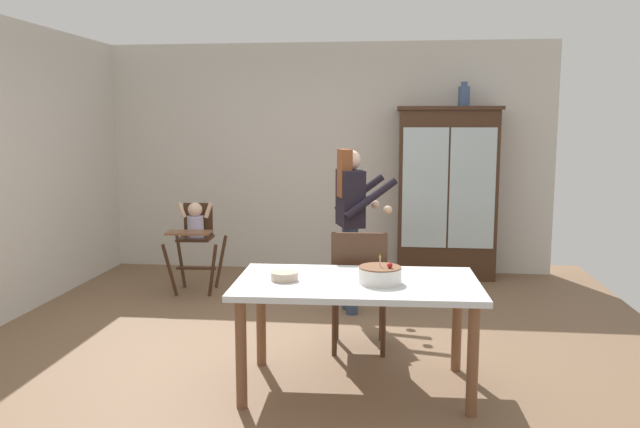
{
  "coord_description": "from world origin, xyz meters",
  "views": [
    {
      "loc": [
        0.79,
        -4.99,
        1.77
      ],
      "look_at": [
        0.15,
        0.7,
        0.95
      ],
      "focal_mm": 35.89,
      "sensor_mm": 36.0,
      "label": 1
    }
  ],
  "objects_px": {
    "china_cabinet": "(447,193)",
    "serving_bowl": "(284,276)",
    "high_chair_with_toddler": "(195,230)",
    "dining_table": "(357,294)",
    "ceramic_vase": "(464,96)",
    "adult_person": "(351,210)",
    "birthday_cake": "(380,275)",
    "dining_chair_far_side": "(359,283)"
  },
  "relations": [
    {
      "from": "high_chair_with_toddler",
      "to": "birthday_cake",
      "type": "distance_m",
      "value": 3.06
    },
    {
      "from": "ceramic_vase",
      "to": "adult_person",
      "type": "xyz_separation_m",
      "value": [
        -1.16,
        -1.51,
        -1.1
      ]
    },
    {
      "from": "china_cabinet",
      "to": "serving_bowl",
      "type": "relative_size",
      "value": 10.83
    },
    {
      "from": "dining_table",
      "to": "dining_chair_far_side",
      "type": "xyz_separation_m",
      "value": [
        -0.02,
        0.67,
        -0.09
      ]
    },
    {
      "from": "birthday_cake",
      "to": "dining_chair_far_side",
      "type": "bearing_deg",
      "value": 103.38
    },
    {
      "from": "ceramic_vase",
      "to": "adult_person",
      "type": "bearing_deg",
      "value": -127.49
    },
    {
      "from": "high_chair_with_toddler",
      "to": "dining_table",
      "type": "relative_size",
      "value": 0.59
    },
    {
      "from": "china_cabinet",
      "to": "high_chair_with_toddler",
      "type": "distance_m",
      "value": 2.85
    },
    {
      "from": "birthday_cake",
      "to": "serving_bowl",
      "type": "bearing_deg",
      "value": 179.65
    },
    {
      "from": "ceramic_vase",
      "to": "dining_chair_far_side",
      "type": "relative_size",
      "value": 0.28
    },
    {
      "from": "high_chair_with_toddler",
      "to": "adult_person",
      "type": "relative_size",
      "value": 0.62
    },
    {
      "from": "ceramic_vase",
      "to": "dining_table",
      "type": "height_order",
      "value": "ceramic_vase"
    },
    {
      "from": "high_chair_with_toddler",
      "to": "dining_chair_far_side",
      "type": "xyz_separation_m",
      "value": [
        1.8,
        -1.62,
        -0.1
      ]
    },
    {
      "from": "ceramic_vase",
      "to": "serving_bowl",
      "type": "height_order",
      "value": "ceramic_vase"
    },
    {
      "from": "dining_chair_far_side",
      "to": "high_chair_with_toddler",
      "type": "bearing_deg",
      "value": -44.82
    },
    {
      "from": "china_cabinet",
      "to": "serving_bowl",
      "type": "xyz_separation_m",
      "value": [
        -1.32,
        -3.3,
        -0.21
      ]
    },
    {
      "from": "china_cabinet",
      "to": "dining_table",
      "type": "relative_size",
      "value": 1.2
    },
    {
      "from": "adult_person",
      "to": "ceramic_vase",
      "type": "bearing_deg",
      "value": -55.4
    },
    {
      "from": "high_chair_with_toddler",
      "to": "dining_chair_far_side",
      "type": "height_order",
      "value": "dining_chair_far_side"
    },
    {
      "from": "china_cabinet",
      "to": "dining_table",
      "type": "bearing_deg",
      "value": -104.5
    },
    {
      "from": "ceramic_vase",
      "to": "dining_chair_far_side",
      "type": "height_order",
      "value": "ceramic_vase"
    },
    {
      "from": "high_chair_with_toddler",
      "to": "dining_chair_far_side",
      "type": "distance_m",
      "value": 2.42
    },
    {
      "from": "china_cabinet",
      "to": "birthday_cake",
      "type": "height_order",
      "value": "china_cabinet"
    },
    {
      "from": "birthday_cake",
      "to": "dining_chair_far_side",
      "type": "relative_size",
      "value": 0.29
    },
    {
      "from": "china_cabinet",
      "to": "ceramic_vase",
      "type": "xyz_separation_m",
      "value": [
        0.16,
        0.0,
        1.09
      ]
    },
    {
      "from": "high_chair_with_toddler",
      "to": "serving_bowl",
      "type": "distance_m",
      "value": 2.69
    },
    {
      "from": "china_cabinet",
      "to": "adult_person",
      "type": "height_order",
      "value": "china_cabinet"
    },
    {
      "from": "adult_person",
      "to": "birthday_cake",
      "type": "bearing_deg",
      "value": 171.69
    },
    {
      "from": "serving_bowl",
      "to": "adult_person",
      "type": "bearing_deg",
      "value": 79.79
    },
    {
      "from": "serving_bowl",
      "to": "china_cabinet",
      "type": "bearing_deg",
      "value": 68.2
    },
    {
      "from": "dining_chair_far_side",
      "to": "ceramic_vase",
      "type": "bearing_deg",
      "value": -114.27
    },
    {
      "from": "dining_table",
      "to": "china_cabinet",
      "type": "bearing_deg",
      "value": 75.5
    },
    {
      "from": "dining_chair_far_side",
      "to": "serving_bowl",
      "type": "bearing_deg",
      "value": 54.5
    },
    {
      "from": "china_cabinet",
      "to": "dining_table",
      "type": "distance_m",
      "value": 3.38
    },
    {
      "from": "high_chair_with_toddler",
      "to": "china_cabinet",
      "type": "bearing_deg",
      "value": 15.82
    },
    {
      "from": "high_chair_with_toddler",
      "to": "dining_table",
      "type": "height_order",
      "value": "high_chair_with_toddler"
    },
    {
      "from": "adult_person",
      "to": "dining_table",
      "type": "bearing_deg",
      "value": 167.11
    },
    {
      "from": "china_cabinet",
      "to": "dining_chair_far_side",
      "type": "xyz_separation_m",
      "value": [
        -0.86,
        -2.59,
        -0.42
      ]
    },
    {
      "from": "high_chair_with_toddler",
      "to": "serving_bowl",
      "type": "relative_size",
      "value": 5.28
    },
    {
      "from": "dining_chair_far_side",
      "to": "china_cabinet",
      "type": "bearing_deg",
      "value": -111.18
    },
    {
      "from": "serving_bowl",
      "to": "dining_table",
      "type": "bearing_deg",
      "value": 4.97
    },
    {
      "from": "ceramic_vase",
      "to": "serving_bowl",
      "type": "relative_size",
      "value": 1.5
    }
  ]
}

